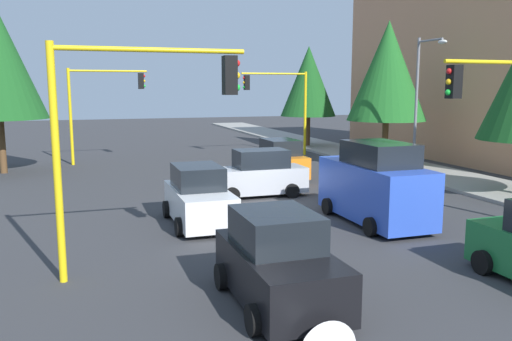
{
  "coord_description": "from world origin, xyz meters",
  "views": [
    {
      "loc": [
        18.74,
        -6.92,
        4.57
      ],
      "look_at": [
        -1.35,
        -0.22,
        1.2
      ],
      "focal_mm": 36.79,
      "sensor_mm": 36.0,
      "label": 1
    }
  ],
  "objects_px": {
    "traffic_signal_near_right": "(136,113)",
    "tree_roadside_mid": "(388,71)",
    "delivery_van_blue": "(375,185)",
    "traffic_signal_far_left": "(280,96)",
    "car_black": "(278,263)",
    "car_orange": "(279,160)",
    "car_silver": "(257,175)",
    "car_white": "(199,198)",
    "traffic_signal_far_right": "(102,97)",
    "street_lamp_curbside": "(421,92)",
    "tree_roadside_far": "(308,81)"
  },
  "relations": [
    {
      "from": "traffic_signal_far_right",
      "to": "traffic_signal_far_left",
      "type": "bearing_deg",
      "value": 90.0
    },
    {
      "from": "traffic_signal_far_right",
      "to": "car_black",
      "type": "bearing_deg",
      "value": 6.49
    },
    {
      "from": "delivery_van_blue",
      "to": "traffic_signal_far_left",
      "type": "bearing_deg",
      "value": 169.43
    },
    {
      "from": "tree_roadside_mid",
      "to": "car_orange",
      "type": "height_order",
      "value": "tree_roadside_mid"
    },
    {
      "from": "traffic_signal_near_right",
      "to": "delivery_van_blue",
      "type": "xyz_separation_m",
      "value": [
        -2.52,
        8.11,
        -2.68
      ]
    },
    {
      "from": "car_silver",
      "to": "car_orange",
      "type": "relative_size",
      "value": 1.0
    },
    {
      "from": "tree_roadside_far",
      "to": "car_orange",
      "type": "distance_m",
      "value": 14.44
    },
    {
      "from": "traffic_signal_far_right",
      "to": "street_lamp_curbside",
      "type": "height_order",
      "value": "street_lamp_curbside"
    },
    {
      "from": "car_orange",
      "to": "car_black",
      "type": "bearing_deg",
      "value": -21.0
    },
    {
      "from": "tree_roadside_mid",
      "to": "car_black",
      "type": "relative_size",
      "value": 2.18
    },
    {
      "from": "traffic_signal_near_right",
      "to": "car_white",
      "type": "relative_size",
      "value": 1.38
    },
    {
      "from": "street_lamp_curbside",
      "to": "tree_roadside_far",
      "type": "relative_size",
      "value": 0.92
    },
    {
      "from": "traffic_signal_far_right",
      "to": "delivery_van_blue",
      "type": "height_order",
      "value": "traffic_signal_far_right"
    },
    {
      "from": "traffic_signal_near_right",
      "to": "car_silver",
      "type": "xyz_separation_m",
      "value": [
        -8.0,
        5.74,
        -3.06
      ]
    },
    {
      "from": "car_silver",
      "to": "car_white",
      "type": "height_order",
      "value": "same"
    },
    {
      "from": "traffic_signal_near_right",
      "to": "traffic_signal_far_right",
      "type": "relative_size",
      "value": 0.99
    },
    {
      "from": "traffic_signal_near_right",
      "to": "tree_roadside_mid",
      "type": "xyz_separation_m",
      "value": [
        -14.0,
        15.68,
        1.52
      ]
    },
    {
      "from": "traffic_signal_far_left",
      "to": "car_orange",
      "type": "height_order",
      "value": "traffic_signal_far_left"
    },
    {
      "from": "tree_roadside_far",
      "to": "car_white",
      "type": "distance_m",
      "value": 23.9
    },
    {
      "from": "traffic_signal_far_right",
      "to": "street_lamp_curbside",
      "type": "distance_m",
      "value": 18.16
    },
    {
      "from": "car_black",
      "to": "delivery_van_blue",
      "type": "bearing_deg",
      "value": 133.86
    },
    {
      "from": "traffic_signal_far_left",
      "to": "tree_roadside_mid",
      "type": "bearing_deg",
      "value": 35.72
    },
    {
      "from": "traffic_signal_near_right",
      "to": "car_orange",
      "type": "distance_m",
      "value": 14.9
    },
    {
      "from": "delivery_van_blue",
      "to": "tree_roadside_far",
      "type": "bearing_deg",
      "value": 161.77
    },
    {
      "from": "traffic_signal_near_right",
      "to": "tree_roadside_far",
      "type": "relative_size",
      "value": 0.73
    },
    {
      "from": "traffic_signal_far_right",
      "to": "tree_roadside_mid",
      "type": "distance_m",
      "value": 16.87
    },
    {
      "from": "tree_roadside_far",
      "to": "car_white",
      "type": "height_order",
      "value": "tree_roadside_far"
    },
    {
      "from": "traffic_signal_far_right",
      "to": "tree_roadside_mid",
      "type": "xyz_separation_m",
      "value": [
        6.0,
        15.7,
        1.47
      ]
    },
    {
      "from": "delivery_van_blue",
      "to": "car_orange",
      "type": "bearing_deg",
      "value": 179.08
    },
    {
      "from": "car_black",
      "to": "car_orange",
      "type": "relative_size",
      "value": 0.92
    },
    {
      "from": "car_silver",
      "to": "traffic_signal_far_right",
      "type": "bearing_deg",
      "value": -154.39
    },
    {
      "from": "tree_roadside_far",
      "to": "car_silver",
      "type": "xyz_separation_m",
      "value": [
        16.0,
        -9.45,
        -4.1
      ]
    },
    {
      "from": "traffic_signal_far_right",
      "to": "car_silver",
      "type": "height_order",
      "value": "traffic_signal_far_right"
    },
    {
      "from": "traffic_signal_near_right",
      "to": "tree_roadside_mid",
      "type": "relative_size",
      "value": 0.67
    },
    {
      "from": "car_silver",
      "to": "car_white",
      "type": "distance_m",
      "value": 5.04
    },
    {
      "from": "traffic_signal_far_right",
      "to": "tree_roadside_far",
      "type": "bearing_deg",
      "value": 104.75
    },
    {
      "from": "traffic_signal_far_right",
      "to": "car_white",
      "type": "height_order",
      "value": "traffic_signal_far_right"
    },
    {
      "from": "tree_roadside_far",
      "to": "car_orange",
      "type": "bearing_deg",
      "value": -30.01
    },
    {
      "from": "traffic_signal_near_right",
      "to": "tree_roadside_far",
      "type": "distance_m",
      "value": 28.42
    },
    {
      "from": "car_black",
      "to": "traffic_signal_far_right",
      "type": "bearing_deg",
      "value": -173.51
    },
    {
      "from": "traffic_signal_far_left",
      "to": "car_silver",
      "type": "xyz_separation_m",
      "value": [
        12.0,
        -5.63,
        -3.07
      ]
    },
    {
      "from": "street_lamp_curbside",
      "to": "car_silver",
      "type": "relative_size",
      "value": 1.68
    },
    {
      "from": "tree_roadside_far",
      "to": "delivery_van_blue",
      "type": "bearing_deg",
      "value": -18.23
    },
    {
      "from": "car_black",
      "to": "car_silver",
      "type": "bearing_deg",
      "value": 163.68
    },
    {
      "from": "traffic_signal_far_left",
      "to": "traffic_signal_far_right",
      "type": "bearing_deg",
      "value": -90.0
    },
    {
      "from": "traffic_signal_far_left",
      "to": "tree_roadside_mid",
      "type": "xyz_separation_m",
      "value": [
        6.0,
        4.31,
        1.52
      ]
    },
    {
      "from": "traffic_signal_near_right",
      "to": "tree_roadside_far",
      "type": "height_order",
      "value": "tree_roadside_far"
    },
    {
      "from": "traffic_signal_far_left",
      "to": "traffic_signal_far_right",
      "type": "relative_size",
      "value": 0.99
    },
    {
      "from": "car_silver",
      "to": "car_white",
      "type": "bearing_deg",
      "value": -41.58
    },
    {
      "from": "traffic_signal_near_right",
      "to": "car_orange",
      "type": "relative_size",
      "value": 1.34
    }
  ]
}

